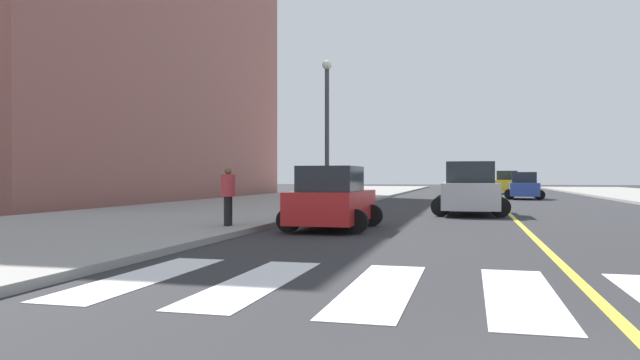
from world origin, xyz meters
The scene contains 11 objects.
sidewalk_kerb_west centered at (-12.20, 20.00, 0.07)m, with size 10.00×120.00×0.15m, color gray.
crosswalk_paint centered at (0.00, 4.00, 0.01)m, with size 13.50×4.00×0.01m.
lane_divider_paint centered at (0.00, 40.00, 0.01)m, with size 0.16×80.00×0.01m, color yellow.
low_rise_brick_west centered at (-26.47, 31.00, 11.23)m, with size 16.00×32.00×22.47m, color #8F5249.
car_yellow_nearest centered at (1.55, 50.32, 0.94)m, with size 2.90×4.56×2.01m.
car_red_second centered at (-5.38, 12.62, 0.85)m, with size 2.55×4.06×1.81m.
car_blue_third centered at (1.95, 37.97, 0.85)m, with size 2.65×4.13×1.81m.
car_silver_fourth centered at (-1.55, 20.29, 0.98)m, with size 2.97×4.71×2.09m.
car_white_fifth centered at (-1.54, 29.68, 0.82)m, with size 2.49×3.94×1.75m.
pedestrian_walking_west centered at (-8.06, 11.35, 1.05)m, with size 0.41×0.41×1.64m.
street_lamp centered at (-7.96, 22.65, 4.17)m, with size 0.44×0.44×6.75m.
Camera 1 is at (-1.52, -3.98, 1.52)m, focal length 33.32 mm.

